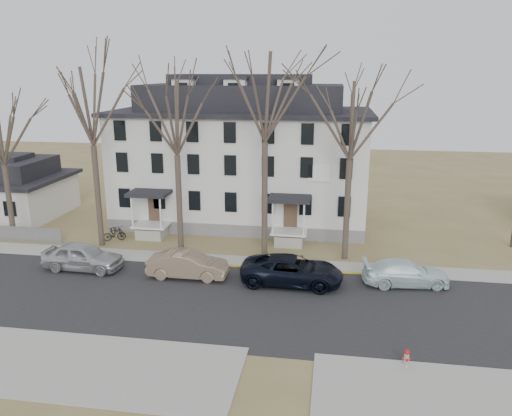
% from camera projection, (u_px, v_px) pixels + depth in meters
% --- Properties ---
extents(ground, '(120.00, 120.00, 0.00)m').
position_uv_depth(ground, '(219.00, 320.00, 25.49)').
color(ground, olive).
rests_on(ground, ground).
extents(main_road, '(120.00, 10.00, 0.04)m').
position_uv_depth(main_road, '(227.00, 303.00, 27.39)').
color(main_road, '#27272A').
rests_on(main_road, ground).
extents(far_sidewalk, '(120.00, 2.00, 0.08)m').
position_uv_depth(far_sidewalk, '(246.00, 263.00, 33.11)').
color(far_sidewalk, '#A09F97').
rests_on(far_sidewalk, ground).
extents(near_sidewalk_right, '(14.00, 5.00, 0.08)m').
position_uv_depth(near_sidewalk_right, '(497.00, 406.00, 18.94)').
color(near_sidewalk_right, '#A09F97').
rests_on(near_sidewalk_right, ground).
extents(near_sidewalk_left, '(20.00, 5.00, 0.08)m').
position_uv_depth(near_sidewalk_left, '(15.00, 361.00, 21.92)').
color(near_sidewalk_left, '#A09F97').
rests_on(near_sidewalk_left, ground).
extents(yellow_curb, '(14.00, 0.25, 0.06)m').
position_uv_depth(yellow_curb, '(321.00, 272.00, 31.51)').
color(yellow_curb, gold).
rests_on(yellow_curb, ground).
extents(boarding_house, '(20.80, 12.36, 12.05)m').
position_uv_depth(boarding_house, '(243.00, 157.00, 41.46)').
color(boarding_house, slate).
rests_on(boarding_house, ground).
extents(small_house, '(8.70, 8.70, 5.00)m').
position_uv_depth(small_house, '(13.00, 190.00, 43.40)').
color(small_house, silver).
rests_on(small_house, ground).
extents(tree_far_left, '(8.40, 8.40, 13.72)m').
position_uv_depth(tree_far_left, '(90.00, 101.00, 33.71)').
color(tree_far_left, '#473B31').
rests_on(tree_far_left, ground).
extents(tree_mid_left, '(7.80, 7.80, 12.74)m').
position_uv_depth(tree_mid_left, '(175.00, 113.00, 33.02)').
color(tree_mid_left, '#473B31').
rests_on(tree_mid_left, ground).
extents(tree_center, '(9.00, 9.00, 14.70)m').
position_uv_depth(tree_center, '(265.00, 91.00, 31.73)').
color(tree_center, '#473B31').
rests_on(tree_center, ground).
extents(tree_mid_right, '(7.80, 7.80, 12.74)m').
position_uv_depth(tree_mid_right, '(352.00, 115.00, 31.31)').
color(tree_mid_right, '#473B31').
rests_on(tree_mid_right, ground).
extents(tree_bungalow, '(6.60, 6.60, 10.78)m').
position_uv_depth(tree_bungalow, '(0.00, 132.00, 35.35)').
color(tree_bungalow, '#473B31').
rests_on(tree_bungalow, ground).
extents(car_silver, '(5.17, 2.22, 1.74)m').
position_uv_depth(car_silver, '(83.00, 257.00, 31.70)').
color(car_silver, '#B8B9BB').
rests_on(car_silver, ground).
extents(car_tan, '(4.93, 1.78, 1.61)m').
position_uv_depth(car_tan, '(188.00, 265.00, 30.53)').
color(car_tan, '#8A735A').
rests_on(car_tan, ground).
extents(car_navy, '(6.08, 2.91, 1.67)m').
position_uv_depth(car_navy, '(292.00, 271.00, 29.58)').
color(car_navy, black).
rests_on(car_navy, ground).
extents(car_white, '(5.27, 2.69, 1.46)m').
position_uv_depth(car_white, '(406.00, 273.00, 29.47)').
color(car_white, white).
rests_on(car_white, ground).
extents(bicycle_left, '(1.70, 1.33, 0.86)m').
position_uv_depth(bicycle_left, '(117.00, 231.00, 38.35)').
color(bicycle_left, black).
rests_on(bicycle_left, ground).
extents(bicycle_right, '(1.70, 1.12, 0.99)m').
position_uv_depth(bicycle_right, '(114.00, 235.00, 37.16)').
color(bicycle_right, black).
rests_on(bicycle_right, ground).
extents(fire_hydrant, '(0.35, 0.33, 0.84)m').
position_uv_depth(fire_hydrant, '(406.00, 358.00, 21.33)').
color(fire_hydrant, '#B7B7BA').
rests_on(fire_hydrant, ground).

